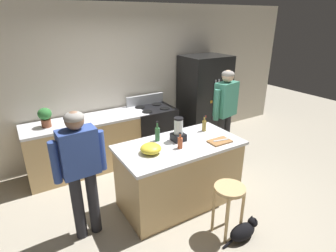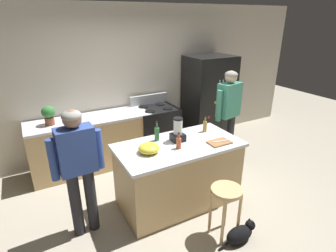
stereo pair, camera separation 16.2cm
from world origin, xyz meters
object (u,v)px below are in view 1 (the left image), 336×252
at_px(refrigerator, 204,100).
at_px(chef_knife, 221,140).
at_px(stove_range, 153,130).
at_px(cutting_board, 220,141).
at_px(potted_plant, 45,116).
at_px(blender_appliance, 178,131).
at_px(bottle_olive_oil, 157,134).
at_px(bottle_cooking_sauce, 180,143).
at_px(bar_stool, 229,198).
at_px(person_by_island_left, 80,165).
at_px(bottle_vinegar, 204,125).
at_px(mixing_bowl, 151,149).
at_px(person_by_sink_right, 225,109).
at_px(kitchen_island, 179,173).
at_px(cat, 244,231).

height_order(refrigerator, chef_knife, refrigerator).
xyz_separation_m(stove_range, cutting_board, (0.09, -1.76, 0.45)).
height_order(potted_plant, blender_appliance, blender_appliance).
bearing_deg(bottle_olive_oil, cutting_board, -34.35).
bearing_deg(bottle_cooking_sauce, blender_appliance, 62.43).
xyz_separation_m(bar_stool, bottle_olive_oil, (-0.35, 1.06, 0.49)).
distance_m(refrigerator, person_by_island_left, 3.22).
distance_m(bottle_olive_oil, bottle_vinegar, 0.75).
bearing_deg(mixing_bowl, bottle_vinegar, 11.92).
relative_size(person_by_sink_right, chef_knife, 7.57).
height_order(kitchen_island, cutting_board, cutting_board).
bearing_deg(bottle_vinegar, chef_knife, -95.19).
distance_m(refrigerator, cat, 2.93).
bearing_deg(bottle_olive_oil, person_by_sink_right, 12.38).
bearing_deg(person_by_sink_right, cutting_board, -135.63).
distance_m(stove_range, bar_stool, 2.36).
bearing_deg(cat, person_by_island_left, 145.89).
bearing_deg(mixing_bowl, potted_plant, 121.27).
bearing_deg(refrigerator, kitchen_island, -136.65).
relative_size(stove_range, person_by_sink_right, 0.65).
bearing_deg(person_by_sink_right, chef_knife, -134.93).
height_order(kitchen_island, bottle_olive_oil, bottle_olive_oil).
bearing_deg(chef_knife, refrigerator, 68.65).
relative_size(person_by_sink_right, bottle_vinegar, 7.05).
bearing_deg(cat, person_by_sink_right, 56.27).
xyz_separation_m(bottle_cooking_sauce, chef_knife, (0.57, -0.12, -0.06)).
height_order(kitchen_island, chef_knife, chef_knife).
relative_size(stove_range, bar_stool, 1.63).
bearing_deg(bottle_cooking_sauce, cutting_board, -12.66).
distance_m(person_by_sink_right, bottle_cooking_sauce, 1.54).
height_order(potted_plant, bottle_vinegar, potted_plant).
xyz_separation_m(bottle_cooking_sauce, mixing_bowl, (-0.38, 0.08, -0.02)).
bearing_deg(kitchen_island, chef_knife, -24.44).
bearing_deg(chef_knife, bottle_cooking_sauce, 178.40).
bearing_deg(person_by_island_left, mixing_bowl, -5.21).
bearing_deg(potted_plant, person_by_island_left, -85.33).
height_order(bottle_olive_oil, mixing_bowl, bottle_olive_oil).
xyz_separation_m(person_by_sink_right, potted_plant, (-2.71, 0.98, 0.07)).
height_order(bar_stool, cutting_board, cutting_board).
bearing_deg(kitchen_island, stove_range, 75.25).
xyz_separation_m(kitchen_island, cat, (0.26, -1.00, -0.35)).
bearing_deg(blender_appliance, person_by_island_left, -177.88).
height_order(potted_plant, mixing_bowl, potted_plant).
height_order(cat, bottle_cooking_sauce, bottle_cooking_sauce).
relative_size(bar_stool, cutting_board, 2.22).
xyz_separation_m(bottle_olive_oil, cutting_board, (0.69, -0.47, -0.09)).
distance_m(person_by_sink_right, cutting_board, 1.15).
bearing_deg(cutting_board, refrigerator, 57.54).
xyz_separation_m(kitchen_island, bottle_vinegar, (0.55, 0.18, 0.54)).
bearing_deg(kitchen_island, bar_stool, -80.04).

